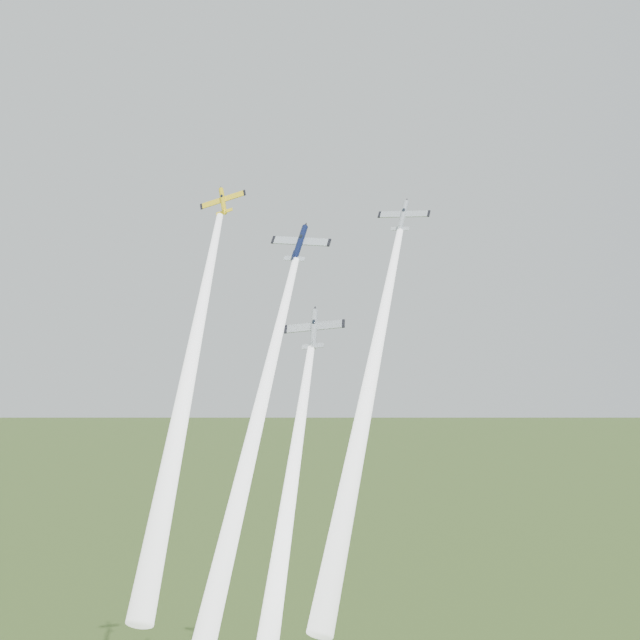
# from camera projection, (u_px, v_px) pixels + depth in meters

# --- Properties ---
(plane_yellow) EXTENTS (8.73, 5.33, 8.13)m
(plane_yellow) POSITION_uv_depth(u_px,v_px,m) (223.00, 201.00, 119.94)
(plane_yellow) COLOR yellow
(smoke_trail_yellow) EXTENTS (2.85, 39.42, 48.59)m
(smoke_trail_yellow) POSITION_uv_depth(u_px,v_px,m) (188.00, 380.00, 98.56)
(smoke_trail_yellow) COLOR white
(plane_navy) EXTENTS (9.98, 7.60, 8.22)m
(plane_navy) POSITION_uv_depth(u_px,v_px,m) (300.00, 243.00, 112.84)
(plane_navy) COLOR #0E173E
(smoke_trail_navy) EXTENTS (9.75, 42.90, 53.11)m
(smoke_trail_navy) POSITION_uv_depth(u_px,v_px,m) (246.00, 467.00, 90.20)
(smoke_trail_navy) COLOR white
(plane_silver_right) EXTENTS (9.20, 7.50, 7.14)m
(plane_silver_right) POSITION_uv_depth(u_px,v_px,m) (403.00, 216.00, 119.14)
(plane_silver_right) COLOR silver
(smoke_trail_silver_right) EXTENTS (12.06, 38.43, 47.92)m
(smoke_trail_silver_right) POSITION_uv_depth(u_px,v_px,m) (367.00, 396.00, 99.05)
(smoke_trail_silver_right) COLOR white
(plane_silver_low) EXTENTS (8.61, 6.97, 8.07)m
(plane_silver_low) POSITION_uv_depth(u_px,v_px,m) (314.00, 329.00, 107.91)
(plane_silver_low) COLOR #A7B0B5
(smoke_trail_silver_low) EXTENTS (5.95, 34.63, 42.42)m
(smoke_trail_silver_low) POSITION_uv_depth(u_px,v_px,m) (284.00, 530.00, 89.29)
(smoke_trail_silver_low) COLOR white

